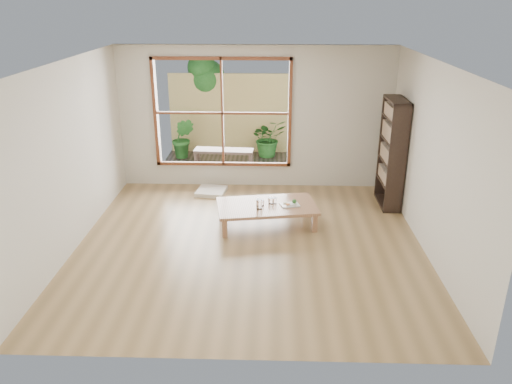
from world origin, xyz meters
TOP-DOWN VIEW (x-y plane):
  - ground at (0.00, 0.00)m, footprint 5.00×5.00m
  - low_table at (0.24, 0.68)m, footprint 1.65×1.10m
  - floor_cushion at (-0.79, 1.98)m, footprint 0.57×0.57m
  - bookshelf at (2.33, 1.59)m, footprint 0.29×0.83m
  - glass_tall at (0.12, 0.52)m, footprint 0.09×0.09m
  - glass_mid at (0.36, 0.74)m, footprint 0.07×0.07m
  - glass_short at (0.30, 0.74)m, footprint 0.08×0.08m
  - glass_small at (0.16, 0.64)m, footprint 0.07×0.07m
  - food_tray at (0.61, 0.68)m, footprint 0.33×0.27m
  - deck at (-0.60, 3.56)m, footprint 2.80×2.00m
  - garden_bench at (-0.69, 3.40)m, footprint 1.24×0.44m
  - bamboo_fence at (-0.60, 4.56)m, footprint 2.80×0.06m
  - shrub_right at (0.23, 4.22)m, footprint 0.95×0.89m
  - shrub_left at (-1.64, 4.04)m, footprint 0.52×0.43m
  - garden_tree at (-1.28, 4.86)m, footprint 1.04×0.85m

SIDE VIEW (x-z plane):
  - ground at x=0.00m, z-range 0.00..0.00m
  - deck at x=-0.60m, z-range -0.03..0.03m
  - floor_cushion at x=-0.79m, z-range 0.00..0.07m
  - low_table at x=0.24m, z-range 0.13..0.46m
  - garden_bench at x=-0.69m, z-range 0.16..0.55m
  - food_tray at x=0.61m, z-range 0.31..0.40m
  - glass_small at x=0.16m, z-range 0.34..0.43m
  - glass_short at x=0.30m, z-range 0.34..0.43m
  - glass_mid at x=0.36m, z-range 0.34..0.44m
  - glass_tall at x=0.12m, z-range 0.34..0.49m
  - shrub_right at x=0.23m, z-range 0.03..0.87m
  - shrub_left at x=-1.64m, z-range 0.03..0.92m
  - bamboo_fence at x=-0.60m, z-range 0.00..1.80m
  - bookshelf at x=2.33m, z-range 0.00..1.84m
  - garden_tree at x=-1.28m, z-range 0.52..2.74m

